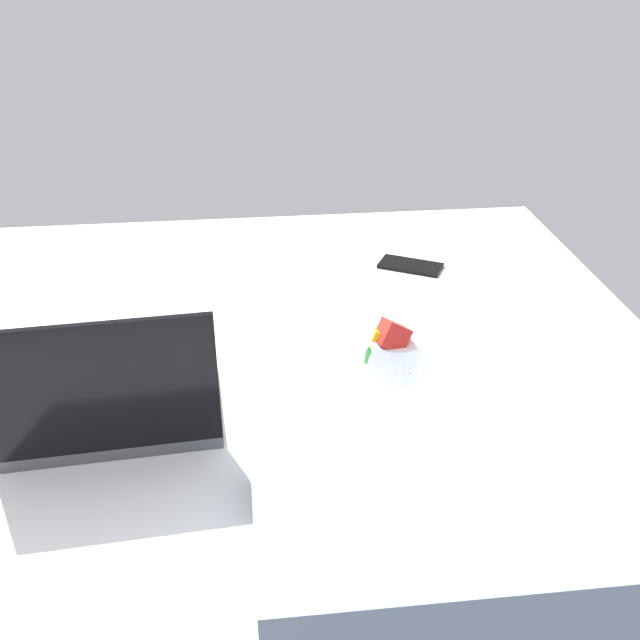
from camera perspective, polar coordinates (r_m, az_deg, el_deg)
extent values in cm
cube|color=white|center=(137.80, -10.73, -6.55)|extent=(180.00, 140.00, 18.00)
cube|color=#4C4C51|center=(121.86, -15.71, -6.77)|extent=(34.54, 25.27, 2.00)
cube|color=black|center=(122.40, -15.74, -5.91)|extent=(30.13, 19.00, 0.40)
cube|color=black|center=(106.43, -16.88, -5.20)|extent=(32.99, 3.33, 21.00)
cylinder|color=silver|center=(120.09, 5.83, -3.66)|extent=(9.00, 9.00, 11.00)
cube|color=orange|center=(120.81, 5.68, -4.81)|extent=(6.93, 7.04, 4.35)
cube|color=#268C33|center=(121.59, 6.32, -3.62)|extent=(5.54, 5.86, 4.27)
cube|color=yellow|center=(118.95, 6.01, -3.42)|extent=(4.24, 7.14, 6.16)
cube|color=#268C33|center=(118.78, 5.08, -2.43)|extent=(6.82, 8.07, 6.78)
cube|color=yellow|center=(117.94, 4.98, -1.69)|extent=(5.49, 5.49, 5.21)
cube|color=red|center=(116.31, 5.66, -1.20)|extent=(5.97, 6.15, 6.74)
cube|color=black|center=(167.07, 7.10, 4.25)|extent=(15.55, 12.61, 0.80)
cube|color=#8C9EB7|center=(93.84, 11.42, -14.48)|extent=(52.00, 36.00, 13.00)
cube|color=black|center=(142.34, -15.14, -1.39)|extent=(16.95, 2.66, 0.60)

